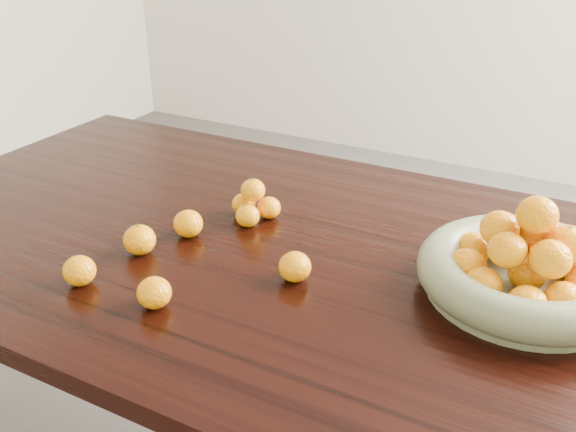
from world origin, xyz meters
The scene contains 8 objects.
dining_table centered at (0.00, 0.00, 0.66)m, with size 2.00×1.00×0.75m.
fruit_bowl centered at (0.39, 0.04, 0.80)m, with size 0.38×0.38×0.19m.
orange_pyramid centered at (-0.18, 0.07, 0.79)m, with size 0.11×0.11×0.09m.
loose_orange_0 centered at (-0.30, -0.16, 0.78)m, with size 0.06×0.06×0.06m, color #FF9F07.
loose_orange_1 centered at (-0.16, -0.30, 0.78)m, with size 0.06×0.06×0.06m, color #FF9F07.
loose_orange_2 centered at (0.01, -0.11, 0.78)m, with size 0.06×0.06×0.06m, color #FF9F07.
loose_orange_3 centered at (-0.26, -0.06, 0.78)m, with size 0.06×0.06×0.06m, color #FF9F07.
loose_orange_4 centered at (-0.33, -0.30, 0.78)m, with size 0.06×0.06×0.06m, color #FF9F07.
Camera 1 is at (0.48, -1.01, 1.39)m, focal length 40.00 mm.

